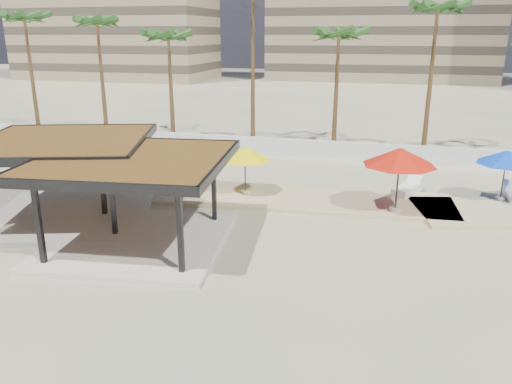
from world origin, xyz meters
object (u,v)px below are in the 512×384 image
pavilion_central (135,192)px  umbrella_c (400,157)px  lounger_a (58,178)px  lounger_b (408,188)px  pavilion_west (66,171)px  umbrella_a (45,134)px

pavilion_central → umbrella_c: size_ratio=1.98×
lounger_a → lounger_b: (18.42, 2.78, 0.05)m
pavilion_central → lounger_a: size_ratio=3.91×
pavilion_central → pavilion_west: size_ratio=0.87×
lounger_b → pavilion_central: bearing=155.6°
pavilion_west → umbrella_a: pavilion_west is taller
umbrella_a → lounger_a: (0.73, -0.29, -2.33)m
pavilion_west → pavilion_central: bearing=-41.4°
pavilion_west → umbrella_c: bearing=-1.5°
pavilion_west → lounger_a: bearing=113.1°
lounger_b → umbrella_c: bearing=-167.0°
pavilion_central → pavilion_west: (-4.37, 1.91, 0.04)m
lounger_a → pavilion_west: bearing=-154.4°
lounger_a → lounger_b: bearing=-96.7°
pavilion_west → lounger_b: (14.70, 7.08, -1.74)m
pavilion_west → umbrella_a: 6.42m
pavilion_west → lounger_a: 5.96m
umbrella_c → lounger_b: 3.79m
pavilion_central → umbrella_c: (9.73, 6.04, 0.59)m
pavilion_central → pavilion_west: 4.77m
pavilion_west → lounger_b: bearing=7.9°
umbrella_a → pavilion_west: bearing=-45.9°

